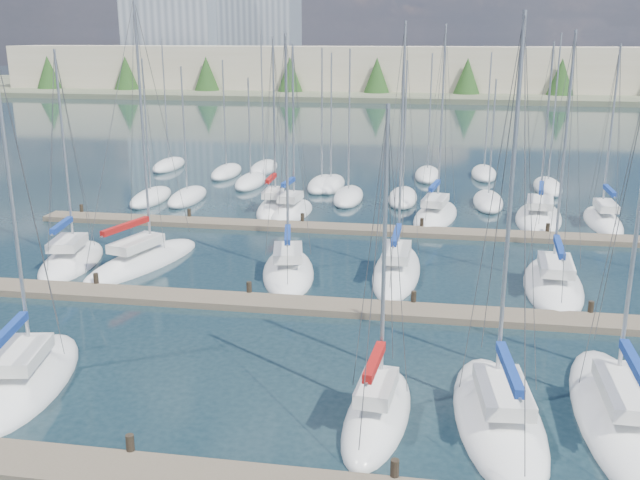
% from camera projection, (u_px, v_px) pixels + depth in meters
% --- Properties ---
extents(ground, '(400.00, 400.00, 0.00)m').
position_uv_depth(ground, '(391.00, 157.00, 75.20)').
color(ground, '#1B2E36').
rests_on(ground, ground).
extents(dock_mid, '(44.00, 1.93, 1.10)m').
position_uv_depth(dock_mid, '(327.00, 307.00, 33.48)').
color(dock_mid, '#6B5E4C').
rests_on(dock_mid, ground).
extents(dock_far, '(44.00, 1.93, 1.10)m').
position_uv_depth(dock_far, '(360.00, 229.00, 46.74)').
color(dock_far, '#6B5E4C').
rests_on(dock_far, ground).
extents(sailboat_d, '(2.65, 6.78, 11.20)m').
position_uv_depth(sailboat_d, '(377.00, 414.00, 23.94)').
color(sailboat_d, white).
rests_on(sailboat_d, ground).
extents(sailboat_l, '(3.52, 9.12, 13.45)m').
position_uv_depth(sailboat_l, '(553.00, 285.00, 36.38)').
color(sailboat_l, white).
rests_on(sailboat_l, ground).
extents(sailboat_f, '(3.06, 10.38, 14.48)m').
position_uv_depth(sailboat_f, '(620.00, 416.00, 23.88)').
color(sailboat_f, white).
rests_on(sailboat_f, ground).
extents(sailboat_k, '(2.65, 9.24, 13.89)m').
position_uv_depth(sailboat_k, '(397.00, 270.00, 38.52)').
color(sailboat_k, white).
rests_on(sailboat_k, ground).
extents(sailboat_h, '(3.96, 7.70, 12.48)m').
position_uv_depth(sailboat_h, '(72.00, 261.00, 40.14)').
color(sailboat_h, white).
rests_on(sailboat_h, ground).
extents(sailboat_i, '(5.17, 9.68, 15.05)m').
position_uv_depth(sailboat_i, '(143.00, 261.00, 40.06)').
color(sailboat_i, white).
rests_on(sailboat_i, ground).
extents(sailboat_q, '(4.30, 9.23, 12.78)m').
position_uv_depth(sailboat_q, '(539.00, 217.00, 49.73)').
color(sailboat_q, white).
rests_on(sailboat_q, ground).
extents(sailboat_n, '(2.31, 7.19, 13.09)m').
position_uv_depth(sailboat_n, '(274.00, 207.00, 52.60)').
color(sailboat_n, white).
rests_on(sailboat_n, ground).
extents(sailboat_c, '(4.48, 8.45, 13.39)m').
position_uv_depth(sailboat_c, '(26.00, 379.00, 26.39)').
color(sailboat_c, white).
rests_on(sailboat_c, ground).
extents(sailboat_o, '(3.04, 6.78, 12.59)m').
position_uv_depth(sailboat_o, '(292.00, 212.00, 51.20)').
color(sailboat_o, white).
rests_on(sailboat_o, ground).
extents(sailboat_p, '(4.06, 8.56, 13.91)m').
position_uv_depth(sailboat_p, '(436.00, 215.00, 50.22)').
color(sailboat_p, white).
rests_on(sailboat_p, ground).
extents(sailboat_j, '(4.25, 8.26, 13.28)m').
position_uv_depth(sailboat_j, '(288.00, 271.00, 38.40)').
color(sailboat_j, white).
rests_on(sailboat_j, ground).
extents(sailboat_e, '(3.60, 9.03, 13.92)m').
position_uv_depth(sailboat_e, '(498.00, 417.00, 23.78)').
color(sailboat_e, white).
rests_on(sailboat_e, ground).
extents(sailboat_r, '(2.28, 7.63, 12.63)m').
position_uv_depth(sailboat_r, '(603.00, 221.00, 48.67)').
color(sailboat_r, white).
rests_on(sailboat_r, ground).
extents(distant_boats, '(36.93, 20.75, 13.30)m').
position_uv_depth(distant_boats, '(327.00, 183.00, 60.42)').
color(distant_boats, '#9EA0A5').
rests_on(distant_boats, ground).
extents(shoreline, '(400.00, 60.00, 38.00)m').
position_uv_depth(shoreline, '(360.00, 57.00, 160.29)').
color(shoreline, '#666B51').
rests_on(shoreline, ground).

